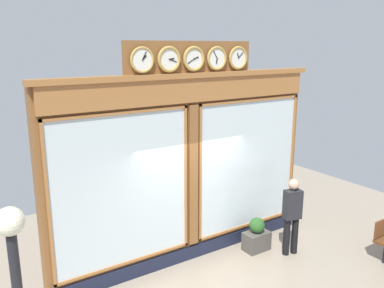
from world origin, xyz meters
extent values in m
cube|color=brown|center=(0.00, -0.15, 1.88)|extent=(5.91, 0.30, 3.76)
cube|color=#191E33|center=(0.00, 0.02, 0.14)|extent=(5.91, 0.08, 0.28)
cube|color=#A56936|center=(0.00, 0.04, 3.54)|extent=(5.79, 0.08, 0.46)
cube|color=#A56936|center=(0.00, 0.02, 3.81)|extent=(6.03, 0.20, 0.10)
cube|color=silver|center=(-1.50, 0.01, 1.80)|extent=(2.61, 0.02, 2.81)
cube|color=#A56936|center=(-1.50, 0.04, 3.23)|extent=(2.71, 0.04, 0.05)
cube|color=#A56936|center=(-1.50, 0.04, 0.37)|extent=(2.71, 0.04, 0.05)
cube|color=#A56936|center=(-2.83, 0.04, 1.80)|extent=(0.05, 0.04, 2.91)
cube|color=#A56936|center=(-0.18, 0.04, 1.80)|extent=(0.05, 0.04, 2.91)
cube|color=silver|center=(1.50, 0.01, 1.80)|extent=(2.61, 0.02, 2.81)
cube|color=#A56936|center=(1.50, 0.04, 3.23)|extent=(2.71, 0.04, 0.05)
cube|color=#A56936|center=(1.50, 0.04, 0.37)|extent=(2.71, 0.04, 0.05)
cube|color=#A56936|center=(2.83, 0.04, 1.80)|extent=(0.05, 0.04, 2.91)
cube|color=#A56936|center=(0.18, 0.04, 1.80)|extent=(0.05, 0.04, 2.91)
cube|color=brown|center=(0.00, 0.03, 1.80)|extent=(0.20, 0.10, 2.91)
cube|color=brown|center=(0.00, -0.02, 4.12)|extent=(2.79, 0.06, 0.65)
cylinder|color=white|center=(-1.07, 0.06, 4.12)|extent=(0.38, 0.02, 0.38)
torus|color=#B79347|center=(-1.07, 0.06, 4.12)|extent=(0.47, 0.06, 0.47)
cube|color=black|center=(-1.06, 0.07, 4.17)|extent=(0.04, 0.01, 0.10)
cube|color=black|center=(-1.13, 0.07, 4.17)|extent=(0.13, 0.01, 0.12)
sphere|color=black|center=(-1.07, 0.08, 4.12)|extent=(0.02, 0.02, 0.02)
cylinder|color=white|center=(-0.53, 0.06, 4.12)|extent=(0.38, 0.02, 0.38)
torus|color=#B79347|center=(-0.53, 0.06, 4.12)|extent=(0.47, 0.05, 0.47)
cube|color=black|center=(-0.53, 0.07, 4.07)|extent=(0.03, 0.01, 0.10)
cube|color=black|center=(-0.49, 0.07, 4.19)|extent=(0.10, 0.01, 0.14)
sphere|color=black|center=(-0.53, 0.08, 4.12)|extent=(0.02, 0.02, 0.02)
cylinder|color=white|center=(0.00, 0.06, 4.12)|extent=(0.38, 0.02, 0.38)
torus|color=#B79347|center=(0.00, 0.06, 4.12)|extent=(0.47, 0.06, 0.47)
cube|color=black|center=(-0.05, 0.07, 4.14)|extent=(0.10, 0.01, 0.05)
cube|color=black|center=(0.07, 0.07, 4.08)|extent=(0.14, 0.01, 0.09)
sphere|color=black|center=(0.00, 0.08, 4.12)|extent=(0.02, 0.02, 0.02)
cylinder|color=white|center=(0.53, 0.06, 4.12)|extent=(0.38, 0.02, 0.38)
torus|color=#B79347|center=(0.53, 0.06, 4.12)|extent=(0.47, 0.06, 0.47)
cube|color=black|center=(0.48, 0.07, 4.13)|extent=(0.10, 0.01, 0.03)
cube|color=black|center=(0.46, 0.07, 4.10)|extent=(0.16, 0.01, 0.06)
sphere|color=black|center=(0.53, 0.08, 4.12)|extent=(0.02, 0.02, 0.02)
cylinder|color=white|center=(1.07, 0.06, 4.12)|extent=(0.38, 0.02, 0.38)
torus|color=#B79347|center=(1.07, 0.06, 4.12)|extent=(0.46, 0.05, 0.46)
cube|color=black|center=(1.03, 0.07, 4.16)|extent=(0.09, 0.01, 0.08)
cube|color=black|center=(1.03, 0.07, 4.19)|extent=(0.09, 0.01, 0.15)
sphere|color=black|center=(1.07, 0.08, 4.12)|extent=(0.02, 0.02, 0.02)
cylinder|color=black|center=(-1.75, 1.00, 0.41)|extent=(0.14, 0.14, 0.82)
cylinder|color=black|center=(-1.95, 1.05, 0.41)|extent=(0.14, 0.14, 0.82)
cube|color=#232328|center=(-1.85, 1.02, 1.13)|extent=(0.40, 0.30, 0.62)
sphere|color=tan|center=(-1.85, 1.02, 1.58)|extent=(0.22, 0.22, 0.22)
sphere|color=#F4EFCC|center=(3.76, 2.61, 2.78)|extent=(0.28, 0.28, 0.28)
cube|color=#4C4742|center=(-1.36, 0.50, 0.21)|extent=(0.56, 0.36, 0.41)
sphere|color=#285623|center=(-1.36, 0.50, 0.58)|extent=(0.33, 0.33, 0.33)
camera|label=1|loc=(4.24, 6.39, 4.36)|focal=37.55mm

